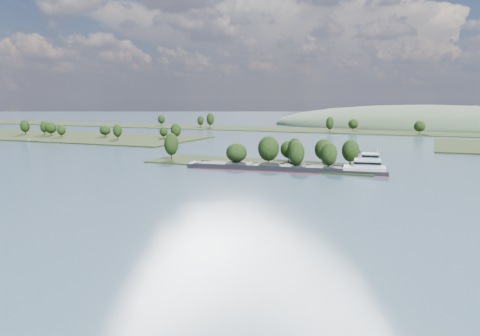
% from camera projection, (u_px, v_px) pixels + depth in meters
% --- Properties ---
extents(ground, '(1800.00, 1800.00, 0.00)m').
position_uv_depth(ground, '(195.00, 189.00, 149.48)').
color(ground, '#3A4F64').
rests_on(ground, ground).
extents(tree_island, '(100.00, 30.69, 13.82)m').
position_uv_depth(tree_island, '(272.00, 156.00, 200.37)').
color(tree_island, black).
rests_on(tree_island, ground).
extents(left_bank, '(300.00, 80.00, 14.77)m').
position_uv_depth(left_bank, '(21.00, 134.00, 364.68)').
color(left_bank, black).
rests_on(left_bank, ground).
extents(back_shoreline, '(900.00, 60.00, 15.42)m').
position_uv_depth(back_shoreline, '(359.00, 131.00, 401.02)').
color(back_shoreline, black).
rests_on(back_shoreline, ground).
extents(hill_west, '(320.00, 160.00, 44.00)m').
position_uv_depth(hill_west, '(425.00, 127.00, 473.06)').
color(hill_west, '#445A3D').
rests_on(hill_west, ground).
extents(cargo_barge, '(80.65, 19.67, 10.83)m').
position_uv_depth(cargo_barge, '(299.00, 168.00, 185.84)').
color(cargo_barge, black).
rests_on(cargo_barge, ground).
extents(motorboat, '(5.42, 4.63, 2.02)m').
position_uv_depth(motorboat, '(29.00, 140.00, 310.06)').
color(motorboat, silver).
rests_on(motorboat, ground).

